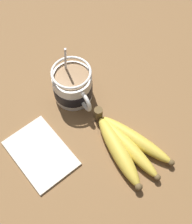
{
  "coord_description": "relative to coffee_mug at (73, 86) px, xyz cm",
  "views": [
    {
      "loc": [
        33.26,
        -16.71,
        68.37
      ],
      "look_at": [
        3.61,
        2.09,
        8.13
      ],
      "focal_mm": 50.0,
      "sensor_mm": 36.0,
      "label": 1
    }
  ],
  "objects": [
    {
      "name": "table",
      "position": [
        5.34,
        -1.3,
        -6.05
      ],
      "size": [
        137.57,
        137.57,
        3.98
      ],
      "color": "brown",
      "rests_on": "ground"
    },
    {
      "name": "banana_bunch",
      "position": [
        18.47,
        2.59,
        -2.39
      ],
      "size": [
        20.84,
        12.33,
        4.05
      ],
      "color": "brown",
      "rests_on": "table"
    },
    {
      "name": "napkin",
      "position": [
        9.42,
        -13.99,
        -3.76
      ],
      "size": [
        16.76,
        12.73,
        0.6
      ],
      "color": "beige",
      "rests_on": "table"
    },
    {
      "name": "coffee_mug",
      "position": [
        0.0,
        0.0,
        0.0
      ],
      "size": [
        12.84,
        9.39,
        15.41
      ],
      "color": "white",
      "rests_on": "table"
    }
  ]
}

